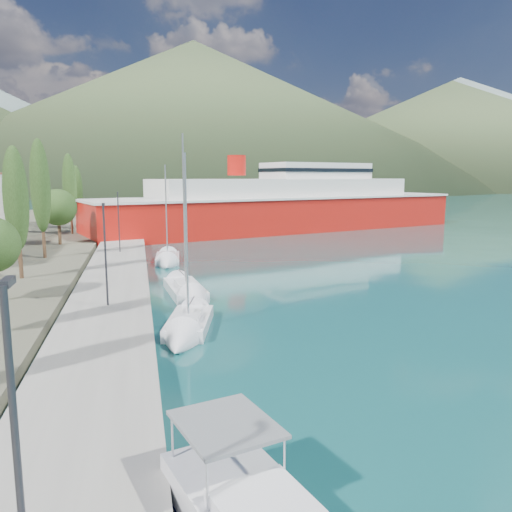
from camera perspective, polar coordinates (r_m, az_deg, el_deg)
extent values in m
plane|color=#144F4F|center=(136.22, -10.33, 5.40)|extent=(1400.00, 1400.00, 0.00)
cube|color=gray|center=(42.58, -15.70, -2.08)|extent=(5.00, 88.00, 0.80)
cone|color=gray|center=(705.93, -6.32, 15.66)|extent=(760.00, 760.00, 180.00)
cone|color=gray|center=(751.88, 22.01, 13.13)|extent=(640.00, 640.00, 140.00)
cone|color=#415331|center=(421.30, -7.02, 15.70)|extent=(480.00, 480.00, 115.00)
cone|color=#415331|center=(478.83, 21.24, 12.86)|extent=(420.00, 420.00, 90.00)
cylinder|color=#47301E|center=(41.97, -25.29, -0.84)|extent=(0.30, 0.30, 2.19)
ellipsoid|color=#2B481C|center=(41.48, -25.76, 5.96)|extent=(1.80, 1.80, 7.77)
cylinder|color=#47301E|center=(51.66, -23.05, 1.17)|extent=(0.30, 0.30, 2.46)
ellipsoid|color=#2B481C|center=(51.26, -23.44, 7.38)|extent=(1.80, 1.80, 8.74)
cylinder|color=#47301E|center=(61.26, -21.53, 2.45)|extent=(0.36, 0.36, 2.59)
sphere|color=#2B481C|center=(61.02, -21.69, 5.20)|extent=(4.14, 4.14, 4.14)
cylinder|color=#47301E|center=(72.08, -20.31, 3.33)|extent=(0.30, 0.30, 2.36)
ellipsoid|color=#2B481C|center=(71.80, -20.55, 7.60)|extent=(1.80, 1.80, 8.38)
cylinder|color=#47301E|center=(79.62, -19.65, 3.75)|extent=(0.30, 0.30, 2.06)
ellipsoid|color=#2B481C|center=(79.37, -19.84, 7.11)|extent=(1.80, 1.80, 7.29)
cylinder|color=#2D2D33|center=(9.29, -25.53, -21.46)|extent=(0.12, 0.12, 6.00)
cube|color=#2D2D33|center=(8.47, -26.56, -2.69)|extent=(0.15, 0.50, 0.12)
cylinder|color=#2D2D33|center=(30.58, -16.82, 0.06)|extent=(0.12, 0.12, 6.00)
cube|color=#2D2D33|center=(30.52, -17.05, 5.70)|extent=(0.15, 0.50, 0.12)
cylinder|color=#2D2D33|center=(52.32, -15.41, 3.72)|extent=(0.12, 0.12, 6.00)
cube|color=#2D2D33|center=(52.39, -15.54, 7.01)|extent=(0.15, 0.50, 0.12)
cube|color=slate|center=(12.85, -3.47, -18.63)|extent=(2.77, 3.06, 0.09)
cube|color=silver|center=(28.27, -7.63, -7.76)|extent=(3.39, 5.67, 0.85)
cube|color=silver|center=(27.78, -7.76, -6.86)|extent=(1.78, 2.37, 0.33)
cylinder|color=silver|center=(26.92, -7.96, 2.06)|extent=(0.12, 0.12, 8.96)
cone|color=silver|center=(25.08, -8.76, -10.00)|extent=(2.70, 2.93, 2.17)
cube|color=silver|center=(36.43, -8.13, -3.94)|extent=(2.79, 6.34, 0.87)
cube|color=silver|center=(35.91, -8.03, -3.18)|extent=(1.56, 2.58, 0.34)
cylinder|color=silver|center=(35.18, -8.21, 5.07)|extent=(0.12, 0.12, 10.62)
cone|color=silver|center=(32.67, -6.85, -5.43)|extent=(2.48, 3.07, 2.22)
cube|color=silver|center=(50.25, -10.06, -0.39)|extent=(2.66, 5.31, 0.88)
cube|color=silver|center=(49.82, -10.08, 0.21)|extent=(1.51, 2.16, 0.34)
cylinder|color=silver|center=(49.35, -10.22, 5.11)|extent=(0.12, 0.12, 8.82)
cone|color=silver|center=(47.00, -10.15, -1.04)|extent=(2.44, 2.58, 2.25)
cube|color=red|center=(78.94, 3.16, 4.63)|extent=(61.44, 29.68, 5.83)
cube|color=silver|center=(78.77, 3.18, 6.75)|extent=(61.95, 30.16, 0.31)
cube|color=silver|center=(78.73, 3.19, 7.66)|extent=(42.90, 22.15, 3.13)
cube|color=silver|center=(82.32, 6.89, 9.62)|extent=(18.45, 12.37, 2.50)
cylinder|color=red|center=(74.45, -2.24, 10.31)|extent=(2.71, 2.71, 2.92)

